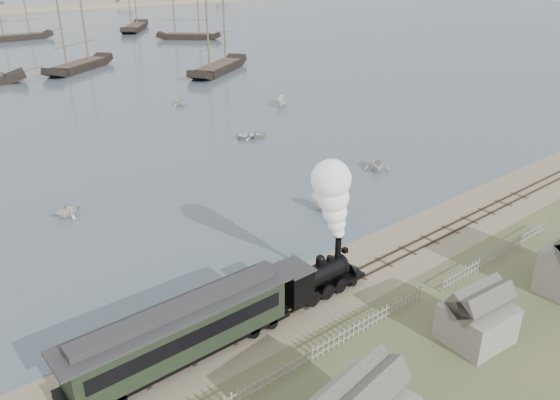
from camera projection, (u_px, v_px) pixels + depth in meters
ground at (321, 273)px, 42.09m from camera, size 600.00×600.00×0.00m
rail_track at (340, 284)px, 40.66m from camera, size 120.00×1.80×0.16m
picket_fence_west at (323, 356)px, 33.38m from camera, size 19.00×0.10×1.20m
picket_fence_east at (498, 259)px, 44.07m from camera, size 15.00×0.10×1.20m
shed_mid at (474, 339)px, 34.79m from camera, size 4.00×3.50×3.60m
locomotive at (331, 236)px, 38.21m from camera, size 7.70×2.87×9.60m
passenger_coach at (181, 331)px, 32.02m from camera, size 14.71×2.84×3.57m
beached_dinghy at (162, 335)px, 34.50m from camera, size 3.08×4.29×0.88m
rowboat_1 at (67, 210)px, 50.87m from camera, size 2.48×2.81×1.40m
rowboat_2 at (326, 205)px, 51.77m from camera, size 3.93×1.73×1.48m
rowboat_3 at (253, 135)px, 73.23m from camera, size 4.07×4.83×0.85m
rowboat_4 at (377, 162)px, 62.01m from camera, size 4.57×4.52×1.82m
rowboat_5 at (282, 102)px, 88.68m from camera, size 3.83×4.10×1.58m
rowboat_7 at (180, 100)px, 89.22m from camera, size 3.64×3.31×1.65m
schooner_3 at (73, 22)px, 113.39m from camera, size 19.53×15.82×20.00m
schooner_4 at (217, 23)px, 111.31m from camera, size 21.12×16.08×20.00m
schooner_5 at (186, 4)px, 157.33m from camera, size 16.60×15.80×20.00m
schooner_8 at (12, 4)px, 155.68m from camera, size 19.44×5.24×20.00m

